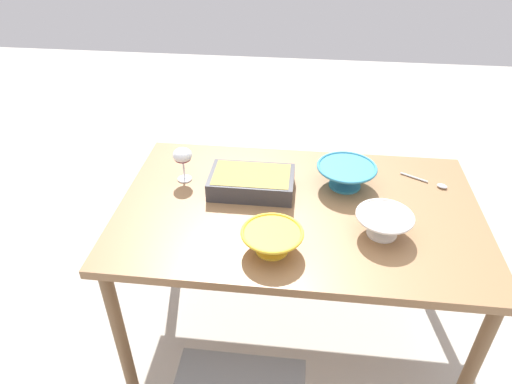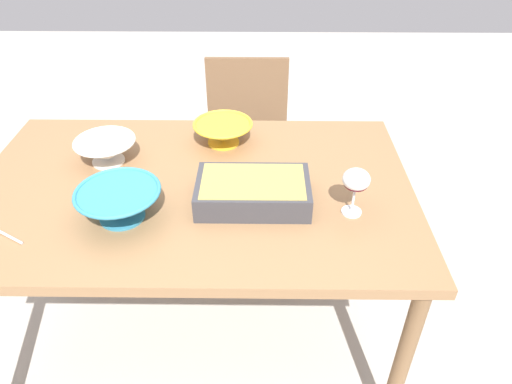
{
  "view_description": "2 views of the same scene",
  "coord_description": "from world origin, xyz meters",
  "views": [
    {
      "loc": [
        -0.0,
        -1.51,
        1.87
      ],
      "look_at": [
        -0.18,
        -0.01,
        0.81
      ],
      "focal_mm": 32.52,
      "sensor_mm": 36.0,
      "label": 1
    },
    {
      "loc": [
        -0.23,
        1.27,
        1.65
      ],
      "look_at": [
        -0.21,
        0.09,
        0.78
      ],
      "focal_mm": 32.86,
      "sensor_mm": 36.0,
      "label": 2
    }
  ],
  "objects": [
    {
      "name": "casserole_dish",
      "position": [
        -0.2,
        0.09,
        0.79
      ],
      "size": [
        0.35,
        0.21,
        0.08
      ],
      "color": "#38383D",
      "rests_on": "dining_table"
    },
    {
      "name": "chair",
      "position": [
        -0.16,
        -0.81,
        0.48
      ],
      "size": [
        0.43,
        0.43,
        0.83
      ],
      "color": "#595959",
      "rests_on": "ground_plane"
    },
    {
      "name": "wine_glass",
      "position": [
        -0.51,
        0.14,
        0.86
      ],
      "size": [
        0.08,
        0.08,
        0.16
      ],
      "color": "white",
      "rests_on": "dining_table"
    },
    {
      "name": "serving_bowl",
      "position": [
        0.19,
        0.17,
        0.8
      ],
      "size": [
        0.25,
        0.25,
        0.1
      ],
      "color": "teal",
      "rests_on": "dining_table"
    },
    {
      "name": "small_bowl",
      "position": [
        -0.09,
        -0.27,
        0.8
      ],
      "size": [
        0.22,
        0.22,
        0.09
      ],
      "color": "yellow",
      "rests_on": "dining_table"
    },
    {
      "name": "ground_plane",
      "position": [
        0.0,
        0.0,
        0.0
      ],
      "size": [
        8.0,
        8.0,
        0.0
      ],
      "primitive_type": "plane",
      "color": "#B2ADA3"
    },
    {
      "name": "mixing_bowl",
      "position": [
        0.31,
        -0.14,
        0.8
      ],
      "size": [
        0.21,
        0.21,
        0.09
      ],
      "color": "white",
      "rests_on": "dining_table"
    },
    {
      "name": "dining_table",
      "position": [
        0.0,
        0.0,
        0.68
      ],
      "size": [
        1.46,
        0.91,
        0.75
      ],
      "color": "olive",
      "rests_on": "ground_plane"
    }
  ]
}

